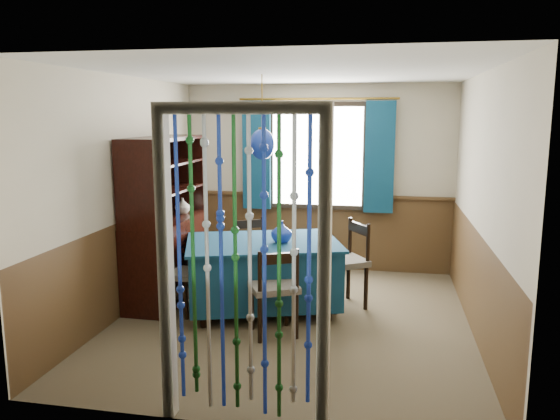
% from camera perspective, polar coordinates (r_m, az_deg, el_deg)
% --- Properties ---
extents(floor, '(4.00, 4.00, 0.00)m').
position_cam_1_polar(floor, '(5.77, 1.27, -11.38)').
color(floor, brown).
rests_on(floor, ground).
extents(ceiling, '(4.00, 4.00, 0.00)m').
position_cam_1_polar(ceiling, '(5.39, 1.38, 14.21)').
color(ceiling, silver).
rests_on(ceiling, ground).
extents(wall_back, '(3.60, 0.00, 3.60)m').
position_cam_1_polar(wall_back, '(7.40, 3.95, 3.35)').
color(wall_back, '#BEB49B').
rests_on(wall_back, ground).
extents(wall_front, '(3.60, 0.00, 3.60)m').
position_cam_1_polar(wall_front, '(3.53, -4.20, -4.02)').
color(wall_front, '#BEB49B').
rests_on(wall_front, ground).
extents(wall_left, '(0.00, 4.00, 4.00)m').
position_cam_1_polar(wall_left, '(6.01, -15.85, 1.45)').
color(wall_left, '#BEB49B').
rests_on(wall_left, ground).
extents(wall_right, '(0.00, 4.00, 4.00)m').
position_cam_1_polar(wall_right, '(5.44, 20.35, 0.35)').
color(wall_right, '#BEB49B').
rests_on(wall_right, ground).
extents(wainscot_back, '(3.60, 0.00, 3.60)m').
position_cam_1_polar(wainscot_back, '(7.51, 3.86, -2.36)').
color(wainscot_back, '#4C341C').
rests_on(wainscot_back, ground).
extents(wainscot_front, '(3.60, 0.00, 3.60)m').
position_cam_1_polar(wainscot_front, '(3.79, -3.99, -15.03)').
color(wainscot_front, '#4C341C').
rests_on(wainscot_front, ground).
extents(wainscot_left, '(0.00, 4.00, 4.00)m').
position_cam_1_polar(wainscot_left, '(6.16, -15.39, -5.47)').
color(wainscot_left, '#4C341C').
rests_on(wainscot_left, ground).
extents(wainscot_right, '(0.00, 4.00, 4.00)m').
position_cam_1_polar(wainscot_right, '(5.61, 19.73, -7.23)').
color(wainscot_right, '#4C341C').
rests_on(wainscot_right, ground).
extents(window, '(1.32, 0.12, 1.42)m').
position_cam_1_polar(window, '(7.33, 3.93, 5.63)').
color(window, black).
rests_on(window, wall_back).
extents(doorway, '(1.16, 0.12, 2.18)m').
position_cam_1_polar(doorway, '(3.64, -3.91, -6.85)').
color(doorway, silver).
rests_on(doorway, ground).
extents(dining_table, '(1.87, 1.56, 0.77)m').
position_cam_1_polar(dining_table, '(5.89, -1.79, -6.34)').
color(dining_table, navy).
rests_on(dining_table, floor).
extents(chair_near, '(0.57, 0.57, 0.88)m').
position_cam_1_polar(chair_near, '(5.24, -0.59, -8.20)').
color(chair_near, black).
rests_on(chair_near, floor).
extents(chair_far, '(0.58, 0.57, 0.87)m').
position_cam_1_polar(chair_far, '(6.55, -2.94, -4.52)').
color(chair_far, black).
rests_on(chair_far, floor).
extents(chair_left, '(0.42, 0.44, 0.82)m').
position_cam_1_polar(chair_left, '(5.92, -11.13, -6.52)').
color(chair_left, black).
rests_on(chair_left, floor).
extents(chair_right, '(0.63, 0.64, 0.95)m').
position_cam_1_polar(chair_right, '(6.06, 6.84, -5.38)').
color(chair_right, black).
rests_on(chair_right, floor).
extents(sideboard, '(0.51, 1.43, 1.86)m').
position_cam_1_polar(sideboard, '(6.38, -11.79, -3.52)').
color(sideboard, black).
rests_on(sideboard, floor).
extents(pendant_lamp, '(0.26, 0.26, 0.86)m').
position_cam_1_polar(pendant_lamp, '(5.67, -1.86, 6.91)').
color(pendant_lamp, olive).
rests_on(pendant_lamp, ceiling).
extents(vase_table, '(0.23, 0.23, 0.21)m').
position_cam_1_polar(vase_table, '(5.73, 0.16, -2.37)').
color(vase_table, navy).
rests_on(vase_table, dining_table).
extents(bowl_shelf, '(0.22, 0.22, 0.05)m').
position_cam_1_polar(bowl_shelf, '(5.95, -12.67, 1.90)').
color(bowl_shelf, beige).
rests_on(bowl_shelf, sideboard).
extents(vase_sideboard, '(0.26, 0.26, 0.21)m').
position_cam_1_polar(vase_sideboard, '(6.63, -10.15, 0.54)').
color(vase_sideboard, beige).
rests_on(vase_sideboard, sideboard).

